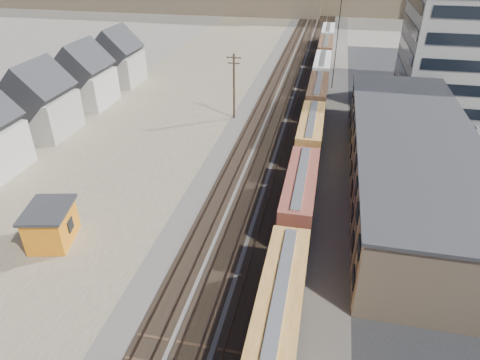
% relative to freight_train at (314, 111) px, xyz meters
% --- Properties ---
extents(ground, '(300.00, 300.00, 0.00)m').
position_rel_freight_train_xyz_m(ground, '(-3.80, -40.55, -2.79)').
color(ground, '#6B6356').
rests_on(ground, ground).
extents(ballast_bed, '(18.00, 200.00, 0.06)m').
position_rel_freight_train_xyz_m(ballast_bed, '(-3.80, 9.45, -2.76)').
color(ballast_bed, '#4C4742').
rests_on(ballast_bed, ground).
extents(dirt_yard, '(24.00, 180.00, 0.03)m').
position_rel_freight_train_xyz_m(dirt_yard, '(-23.80, -0.55, -2.78)').
color(dirt_yard, brown).
rests_on(dirt_yard, ground).
extents(asphalt_lot, '(26.00, 120.00, 0.04)m').
position_rel_freight_train_xyz_m(asphalt_lot, '(18.20, -5.55, -2.77)').
color(asphalt_lot, '#232326').
rests_on(asphalt_lot, ground).
extents(rail_tracks, '(11.40, 200.00, 0.24)m').
position_rel_freight_train_xyz_m(rail_tracks, '(-4.35, 9.45, -2.68)').
color(rail_tracks, black).
rests_on(rail_tracks, ground).
extents(freight_train, '(3.00, 119.74, 4.46)m').
position_rel_freight_train_xyz_m(freight_train, '(0.00, 0.00, 0.00)').
color(freight_train, black).
rests_on(freight_train, ground).
extents(warehouse, '(12.40, 40.40, 7.25)m').
position_rel_freight_train_xyz_m(warehouse, '(11.18, -15.55, 0.86)').
color(warehouse, tan).
rests_on(warehouse, ground).
extents(office_tower, '(22.60, 18.60, 18.45)m').
position_rel_freight_train_xyz_m(office_tower, '(24.15, 14.40, 6.47)').
color(office_tower, '#9E998E').
rests_on(office_tower, ground).
extents(utility_pole_north, '(2.20, 0.32, 10.00)m').
position_rel_freight_train_xyz_m(utility_pole_north, '(-12.30, 1.45, 2.50)').
color(utility_pole_north, '#382619').
rests_on(utility_pole_north, ground).
extents(radio_mast, '(1.20, 0.16, 18.00)m').
position_rel_freight_train_xyz_m(radio_mast, '(2.20, 19.45, 6.33)').
color(radio_mast, black).
rests_on(radio_mast, ground).
extents(townhouse_row, '(8.15, 68.16, 10.47)m').
position_rel_freight_train_xyz_m(townhouse_row, '(-37.80, -15.55, 1.54)').
color(townhouse_row, '#B7B2A8').
rests_on(townhouse_row, ground).
extents(maintenance_shed, '(4.94, 5.80, 3.70)m').
position_rel_freight_train_xyz_m(maintenance_shed, '(-22.09, -31.95, -0.90)').
color(maintenance_shed, orange).
rests_on(maintenance_shed, ground).
extents(parked_car_blue, '(5.84, 5.39, 1.52)m').
position_rel_freight_train_xyz_m(parked_car_blue, '(20.89, 2.23, -2.03)').
color(parked_car_blue, navy).
rests_on(parked_car_blue, ground).
extents(parked_car_far, '(3.06, 4.96, 1.57)m').
position_rel_freight_train_xyz_m(parked_car_far, '(23.16, 2.26, -2.01)').
color(parked_car_far, white).
rests_on(parked_car_far, ground).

